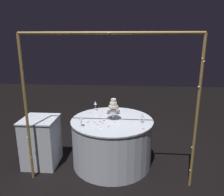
{
  "coord_description": "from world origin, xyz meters",
  "views": [
    {
      "loc": [
        -0.24,
        3.13,
        1.94
      ],
      "look_at": [
        0.0,
        0.0,
        1.08
      ],
      "focal_mm": 34.82,
      "sensor_mm": 36.0,
      "label": 1
    }
  ],
  "objects": [
    {
      "name": "rose_petal_3",
      "position": [
        0.03,
        0.28,
        0.74
      ],
      "size": [
        0.02,
        0.03,
        0.0
      ],
      "primitive_type": "ellipsoid",
      "rotation": [
        0.0,
        0.0,
        4.76
      ],
      "color": "#E02D47",
      "rests_on": "main_table"
    },
    {
      "name": "wine_glass_1",
      "position": [
        0.04,
        -0.52,
        0.87
      ],
      "size": [
        0.06,
        0.06,
        0.17
      ],
      "color": "silver",
      "rests_on": "main_table"
    },
    {
      "name": "rose_petal_5",
      "position": [
        0.13,
        0.15,
        0.74
      ],
      "size": [
        0.04,
        0.03,
        0.0
      ],
      "primitive_type": "ellipsoid",
      "rotation": [
        0.0,
        0.0,
        2.6
      ],
      "color": "#E02D47",
      "rests_on": "main_table"
    },
    {
      "name": "ground_plane",
      "position": [
        0.0,
        0.0,
        0.0
      ],
      "size": [
        12.0,
        12.0,
        0.0
      ],
      "primitive_type": "plane",
      "color": "black"
    },
    {
      "name": "side_table",
      "position": [
        1.11,
        0.13,
        0.39
      ],
      "size": [
        0.52,
        0.52,
        0.77
      ],
      "color": "silver",
      "rests_on": "ground"
    },
    {
      "name": "wine_glass_0",
      "position": [
        -0.45,
        0.1,
        0.84
      ],
      "size": [
        0.06,
        0.06,
        0.14
      ],
      "color": "silver",
      "rests_on": "main_table"
    },
    {
      "name": "decorative_arch",
      "position": [
        0.0,
        0.5,
        1.36
      ],
      "size": [
        2.26,
        0.06,
        2.02
      ],
      "color": "olive",
      "rests_on": "ground"
    },
    {
      "name": "rose_petal_9",
      "position": [
        0.17,
        0.1,
        0.74
      ],
      "size": [
        0.04,
        0.04,
        0.0
      ],
      "primitive_type": "ellipsoid",
      "rotation": [
        0.0,
        0.0,
        5.89
      ],
      "color": "#E02D47",
      "rests_on": "main_table"
    },
    {
      "name": "rose_petal_2",
      "position": [
        -0.46,
        0.32,
        0.74
      ],
      "size": [
        0.04,
        0.03,
        0.0
      ],
      "primitive_type": "ellipsoid",
      "rotation": [
        0.0,
        0.0,
        0.05
      ],
      "color": "#E02D47",
      "rests_on": "main_table"
    },
    {
      "name": "rose_petal_10",
      "position": [
        -0.11,
        -0.33,
        0.74
      ],
      "size": [
        0.03,
        0.02,
        0.0
      ],
      "primitive_type": "ellipsoid",
      "rotation": [
        0.0,
        0.0,
        3.08
      ],
      "color": "#E02D47",
      "rests_on": "main_table"
    },
    {
      "name": "rose_petal_6",
      "position": [
        0.35,
        0.13,
        0.74
      ],
      "size": [
        0.03,
        0.04,
        0.0
      ],
      "primitive_type": "ellipsoid",
      "rotation": [
        0.0,
        0.0,
        4.6
      ],
      "color": "#E02D47",
      "rests_on": "main_table"
    },
    {
      "name": "cake_knife",
      "position": [
        0.18,
        0.25,
        0.74
      ],
      "size": [
        0.18,
        0.26,
        0.01
      ],
      "color": "silver",
      "rests_on": "main_table"
    },
    {
      "name": "main_table",
      "position": [
        0.0,
        0.0,
        0.37
      ],
      "size": [
        1.27,
        1.27,
        0.74
      ],
      "color": "silver",
      "rests_on": "ground"
    },
    {
      "name": "tiered_cake",
      "position": [
        -0.02,
        -0.04,
        0.9
      ],
      "size": [
        0.22,
        0.22,
        0.32
      ],
      "color": "silver",
      "rests_on": "main_table"
    },
    {
      "name": "rose_petal_8",
      "position": [
        0.4,
        -0.32,
        0.74
      ],
      "size": [
        0.03,
        0.02,
        0.0
      ],
      "primitive_type": "ellipsoid",
      "rotation": [
        0.0,
        0.0,
        0.06
      ],
      "color": "#E02D47",
      "rests_on": "main_table"
    },
    {
      "name": "rose_petal_7",
      "position": [
        0.2,
        -0.34,
        0.74
      ],
      "size": [
        0.02,
        0.03,
        0.0
      ],
      "primitive_type": "ellipsoid",
      "rotation": [
        0.0,
        0.0,
        4.89
      ],
      "color": "#E02D47",
      "rests_on": "main_table"
    },
    {
      "name": "wine_glass_3",
      "position": [
        0.32,
        -0.42,
        0.86
      ],
      "size": [
        0.06,
        0.06,
        0.16
      ],
      "color": "silver",
      "rests_on": "main_table"
    },
    {
      "name": "rose_petal_1",
      "position": [
        -0.05,
        0.13,
        0.74
      ],
      "size": [
        0.03,
        0.03,
        0.0
      ],
      "primitive_type": "ellipsoid",
      "rotation": [
        0.0,
        0.0,
        4.03
      ],
      "color": "#E02D47",
      "rests_on": "main_table"
    },
    {
      "name": "rose_petal_4",
      "position": [
        0.21,
        -0.17,
        0.74
      ],
      "size": [
        0.03,
        0.03,
        0.0
      ],
      "primitive_type": "ellipsoid",
      "rotation": [
        0.0,
        0.0,
        3.47
      ],
      "color": "#E02D47",
      "rests_on": "main_table"
    },
    {
      "name": "rose_petal_0",
      "position": [
        0.12,
        0.05,
        0.74
      ],
      "size": [
        0.04,
        0.04,
        0.0
      ],
      "primitive_type": "ellipsoid",
      "rotation": [
        0.0,
        0.0,
        1.14
      ],
      "color": "#E02D47",
      "rests_on": "main_table"
    },
    {
      "name": "wine_glass_2",
      "position": [
        0.41,
        0.3,
        0.85
      ],
      "size": [
        0.07,
        0.07,
        0.15
      ],
      "color": "silver",
      "rests_on": "main_table"
    }
  ]
}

